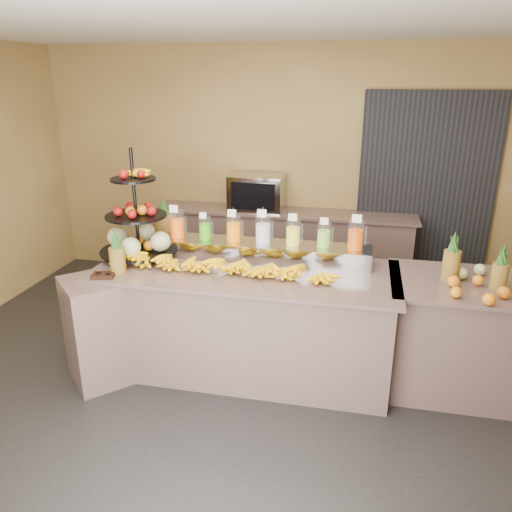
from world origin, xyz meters
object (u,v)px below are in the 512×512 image
(oven_warmer, at_px, (257,192))
(fruit_stand, at_px, (142,230))
(right_fruit_pile, at_px, (474,280))
(condiment_caddy, at_px, (103,275))
(banana_heap, at_px, (217,263))
(pitcher_tray, at_px, (263,251))

(oven_warmer, bearing_deg, fruit_stand, -109.52)
(right_fruit_pile, bearing_deg, condiment_caddy, -172.69)
(right_fruit_pile, bearing_deg, fruit_stand, 176.66)
(banana_heap, bearing_deg, oven_warmer, 92.93)
(pitcher_tray, bearing_deg, fruit_stand, -171.69)
(condiment_caddy, bearing_deg, oven_warmer, 72.27)
(banana_heap, distance_m, condiment_caddy, 0.91)
(pitcher_tray, relative_size, oven_warmer, 2.94)
(pitcher_tray, xyz_separation_m, oven_warmer, (-0.41, 1.67, 0.13))
(fruit_stand, height_order, right_fruit_pile, fruit_stand)
(banana_heap, xyz_separation_m, fruit_stand, (-0.73, 0.20, 0.17))
(fruit_stand, height_order, oven_warmer, fruit_stand)
(fruit_stand, bearing_deg, condiment_caddy, -117.06)
(banana_heap, distance_m, right_fruit_pile, 1.98)
(banana_heap, height_order, oven_warmer, oven_warmer)
(right_fruit_pile, distance_m, oven_warmer, 2.87)
(right_fruit_pile, xyz_separation_m, oven_warmer, (-2.08, 1.98, 0.13))
(banana_heap, height_order, condiment_caddy, banana_heap)
(pitcher_tray, height_order, right_fruit_pile, right_fruit_pile)
(banana_heap, relative_size, oven_warmer, 2.97)
(banana_heap, bearing_deg, pitcher_tray, 48.74)
(pitcher_tray, relative_size, banana_heap, 0.99)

